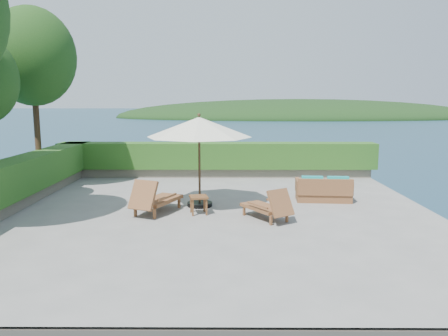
{
  "coord_description": "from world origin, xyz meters",
  "views": [
    {
      "loc": [
        0.37,
        -11.44,
        3.02
      ],
      "look_at": [
        0.3,
        0.8,
        1.1
      ],
      "focal_mm": 35.0,
      "sensor_mm": 36.0,
      "label": 1
    }
  ],
  "objects_px": {
    "lounge_left": "(155,199)",
    "side_table": "(199,199)",
    "wicker_loveseat": "(324,191)",
    "lounge_right": "(268,206)",
    "patio_umbrella": "(199,128)"
  },
  "relations": [
    {
      "from": "patio_umbrella",
      "to": "lounge_right",
      "type": "height_order",
      "value": "patio_umbrella"
    },
    {
      "from": "lounge_left",
      "to": "wicker_loveseat",
      "type": "distance_m",
      "value": 5.06
    },
    {
      "from": "side_table",
      "to": "lounge_left",
      "type": "bearing_deg",
      "value": 177.44
    },
    {
      "from": "patio_umbrella",
      "to": "side_table",
      "type": "xyz_separation_m",
      "value": [
        0.02,
        -0.87,
        -1.83
      ]
    },
    {
      "from": "lounge_right",
      "to": "side_table",
      "type": "bearing_deg",
      "value": 128.79
    },
    {
      "from": "lounge_left",
      "to": "side_table",
      "type": "bearing_deg",
      "value": 21.15
    },
    {
      "from": "patio_umbrella",
      "to": "lounge_left",
      "type": "relative_size",
      "value": 1.69
    },
    {
      "from": "lounge_right",
      "to": "side_table",
      "type": "relative_size",
      "value": 2.87
    },
    {
      "from": "patio_umbrella",
      "to": "wicker_loveseat",
      "type": "bearing_deg",
      "value": 10.16
    },
    {
      "from": "lounge_right",
      "to": "side_table",
      "type": "height_order",
      "value": "lounge_right"
    },
    {
      "from": "patio_umbrella",
      "to": "lounge_left",
      "type": "xyz_separation_m",
      "value": [
        -1.15,
        -0.82,
        -1.83
      ]
    },
    {
      "from": "patio_umbrella",
      "to": "wicker_loveseat",
      "type": "xyz_separation_m",
      "value": [
        3.68,
        0.66,
        -1.93
      ]
    },
    {
      "from": "lounge_left",
      "to": "side_table",
      "type": "xyz_separation_m",
      "value": [
        1.18,
        -0.05,
        -0.0
      ]
    },
    {
      "from": "patio_umbrella",
      "to": "lounge_left",
      "type": "distance_m",
      "value": 2.31
    },
    {
      "from": "wicker_loveseat",
      "to": "lounge_left",
      "type": "bearing_deg",
      "value": -158.77
    }
  ]
}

